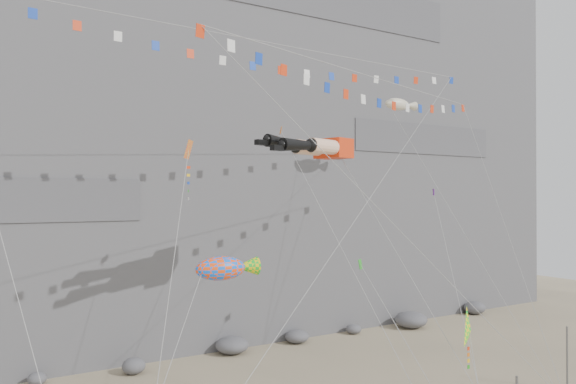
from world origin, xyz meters
name	(u,v)px	position (x,y,z in m)	size (l,w,h in m)	color
cliff	(167,70)	(0.00, 32.00, 25.00)	(80.00, 28.00, 50.00)	slate
talus_boulders	(232,346)	(0.00, 17.00, 0.60)	(60.00, 3.00, 1.20)	#5B5B60
anchor_pole_right	(567,358)	(14.45, -1.56, 1.99)	(0.12, 0.12, 3.99)	slate
legs_kite	(314,147)	(0.43, 6.33, 15.32)	(7.33, 16.36, 21.46)	red
flag_banner_upper	(267,42)	(-1.56, 8.77, 22.14)	(36.47, 15.09, 29.47)	red
flag_banner_lower	(372,77)	(2.44, 3.19, 19.35)	(25.30, 10.41, 22.47)	red
harlequin_kite	(188,151)	(-9.76, 1.56, 14.31)	(5.19, 6.70, 15.97)	red
fish_windsock	(220,269)	(-7.62, 2.71, 8.67)	(9.08, 6.81, 12.73)	#FF450D
delta_kite	(469,331)	(2.47, -3.97, 5.71)	(2.99, 3.85, 7.35)	yellow
blimp_windsock	(398,105)	(12.20, 11.49, 19.69)	(3.63, 13.76, 23.70)	beige
small_kite_a	(284,137)	(-1.70, 6.39, 15.81)	(2.16, 12.98, 20.48)	orange
small_kite_b	(435,197)	(9.05, 4.47, 12.18)	(6.55, 10.07, 16.79)	#6E1BA0
small_kite_c	(362,266)	(0.15, 1.33, 8.42)	(1.20, 9.97, 12.58)	#1C9517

